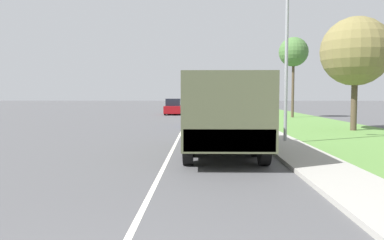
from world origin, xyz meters
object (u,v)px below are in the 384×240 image
(military_truck, at_px, (222,109))
(lamp_post, at_px, (283,27))
(car_second_ahead, at_px, (173,108))
(car_nearest_ahead, at_px, (207,115))

(military_truck, xyz_separation_m, lamp_post, (2.74, 2.77, 3.39))
(car_second_ahead, distance_m, lamp_post, 24.72)
(military_truck, relative_size, car_second_ahead, 1.87)
(car_second_ahead, bearing_deg, military_truck, -82.15)
(military_truck, bearing_deg, car_nearest_ahead, 91.48)
(car_second_ahead, xyz_separation_m, lamp_post, (6.36, -23.52, 4.21))
(military_truck, height_order, car_second_ahead, military_truck)
(lamp_post, bearing_deg, car_nearest_ahead, 109.28)
(car_nearest_ahead, bearing_deg, car_second_ahead, 102.63)
(car_nearest_ahead, height_order, car_second_ahead, car_nearest_ahead)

